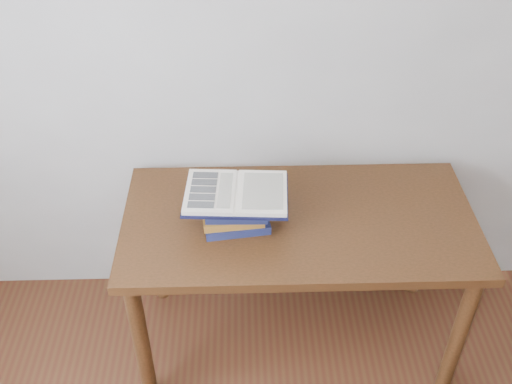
{
  "coord_description": "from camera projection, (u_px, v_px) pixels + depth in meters",
  "views": [
    {
      "loc": [
        -0.2,
        -0.26,
        2.16
      ],
      "look_at": [
        -0.16,
        1.33,
        0.87
      ],
      "focal_mm": 42.0,
      "sensor_mm": 36.0,
      "label": 1
    }
  ],
  "objects": [
    {
      "name": "desk",
      "position": [
        298.0,
        238.0,
        2.26
      ],
      "size": [
        1.3,
        0.65,
        0.7
      ],
      "color": "#4D2913",
      "rests_on": "ground"
    },
    {
      "name": "book_stack",
      "position": [
        236.0,
        211.0,
        2.14
      ],
      "size": [
        0.25,
        0.19,
        0.12
      ],
      "color": "#19274B",
      "rests_on": "desk"
    },
    {
      "name": "open_book",
      "position": [
        236.0,
        193.0,
        2.1
      ],
      "size": [
        0.38,
        0.27,
        0.03
      ],
      "rotation": [
        0.0,
        0.0,
        -0.06
      ],
      "color": "black",
      "rests_on": "book_stack"
    }
  ]
}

